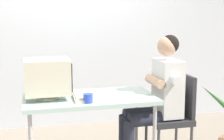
{
  "coord_description": "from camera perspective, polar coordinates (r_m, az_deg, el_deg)",
  "views": [
    {
      "loc": [
        -0.57,
        -3.11,
        1.52
      ],
      "look_at": [
        0.22,
        0.0,
        0.97
      ],
      "focal_mm": 54.02,
      "sensor_mm": 36.0,
      "label": 1
    }
  ],
  "objects": [
    {
      "name": "wall_back",
      "position": [
        4.59,
        -3.4,
        9.36
      ],
      "size": [
        8.0,
        0.1,
        3.0
      ],
      "primitive_type": "cube",
      "color": "silver",
      "rests_on": "ground_plane"
    },
    {
      "name": "desk",
      "position": [
        3.27,
        -3.8,
        -5.43
      ],
      "size": [
        1.26,
        0.66,
        0.72
      ],
      "color": "#B7B7BC",
      "rests_on": "ground_plane"
    },
    {
      "name": "crt_monitor",
      "position": [
        3.19,
        -10.85,
        -1.13
      ],
      "size": [
        0.42,
        0.35,
        0.37
      ],
      "color": "beige",
      "rests_on": "desk"
    },
    {
      "name": "keyboard",
      "position": [
        3.22,
        -5.08,
        -4.39
      ],
      "size": [
        0.19,
        0.45,
        0.03
      ],
      "color": "beige",
      "rests_on": "desk"
    },
    {
      "name": "office_chair",
      "position": [
        3.62,
        10.55,
        -7.04
      ],
      "size": [
        0.42,
        0.42,
        0.89
      ],
      "color": "#4C4C51",
      "rests_on": "ground_plane"
    },
    {
      "name": "person_seated",
      "position": [
        3.49,
        7.7,
        -4.07
      ],
      "size": [
        0.73,
        0.56,
        1.3
      ],
      "color": "silver",
      "rests_on": "ground_plane"
    },
    {
      "name": "desk_mug",
      "position": [
        3.03,
        -4.08,
        -4.76
      ],
      "size": [
        0.09,
        0.1,
        0.08
      ],
      "color": "blue",
      "rests_on": "desk"
    }
  ]
}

